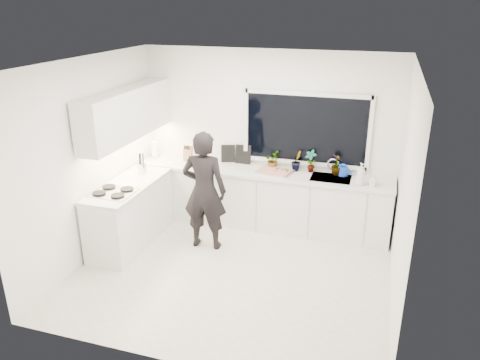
% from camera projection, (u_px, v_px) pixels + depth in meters
% --- Properties ---
extents(floor, '(4.00, 3.50, 0.02)m').
position_uv_depth(floor, '(232.00, 272.00, 6.18)').
color(floor, beige).
rests_on(floor, ground).
extents(wall_back, '(4.00, 0.02, 2.70)m').
position_uv_depth(wall_back, '(267.00, 138.00, 7.26)').
color(wall_back, white).
rests_on(wall_back, ground).
extents(wall_left, '(0.02, 3.50, 2.70)m').
position_uv_depth(wall_left, '(89.00, 160.00, 6.25)').
color(wall_left, white).
rests_on(wall_left, ground).
extents(wall_right, '(0.02, 3.50, 2.70)m').
position_uv_depth(wall_right, '(405.00, 195.00, 5.13)').
color(wall_right, white).
rests_on(wall_right, ground).
extents(ceiling, '(4.00, 3.50, 0.02)m').
position_uv_depth(ceiling, '(231.00, 62.00, 5.20)').
color(ceiling, white).
rests_on(ceiling, wall_back).
extents(window, '(1.80, 0.02, 1.00)m').
position_uv_depth(window, '(306.00, 129.00, 6.99)').
color(window, black).
rests_on(window, wall_back).
extents(base_cabinets_back, '(3.92, 0.58, 0.88)m').
position_uv_depth(base_cabinets_back, '(261.00, 199.00, 7.31)').
color(base_cabinets_back, white).
rests_on(base_cabinets_back, floor).
extents(base_cabinets_left, '(0.58, 1.60, 0.88)m').
position_uv_depth(base_cabinets_left, '(131.00, 214.00, 6.80)').
color(base_cabinets_left, white).
rests_on(base_cabinets_left, floor).
extents(countertop_back, '(3.94, 0.62, 0.04)m').
position_uv_depth(countertop_back, '(261.00, 172.00, 7.14)').
color(countertop_back, silver).
rests_on(countertop_back, base_cabinets_back).
extents(countertop_left, '(0.62, 1.60, 0.04)m').
position_uv_depth(countertop_left, '(128.00, 185.00, 6.63)').
color(countertop_left, silver).
rests_on(countertop_left, base_cabinets_left).
extents(upper_cabinets, '(0.34, 2.10, 0.70)m').
position_uv_depth(upper_cabinets, '(127.00, 113.00, 6.63)').
color(upper_cabinets, white).
rests_on(upper_cabinets, wall_left).
extents(sink, '(0.58, 0.42, 0.14)m').
position_uv_depth(sink, '(331.00, 181.00, 6.86)').
color(sink, silver).
rests_on(sink, countertop_back).
extents(faucet, '(0.03, 0.03, 0.22)m').
position_uv_depth(faucet, '(333.00, 166.00, 6.98)').
color(faucet, silver).
rests_on(faucet, countertop_back).
extents(stovetop, '(0.56, 0.48, 0.03)m').
position_uv_depth(stovetop, '(113.00, 192.00, 6.31)').
color(stovetop, black).
rests_on(stovetop, countertop_left).
extents(person, '(0.66, 0.46, 1.72)m').
position_uv_depth(person, '(204.00, 191.00, 6.53)').
color(person, black).
rests_on(person, floor).
extents(pizza_tray, '(0.57, 0.46, 0.03)m').
position_uv_depth(pizza_tray, '(275.00, 172.00, 7.05)').
color(pizza_tray, '#B9B9BE').
rests_on(pizza_tray, countertop_back).
extents(pizza, '(0.52, 0.41, 0.01)m').
position_uv_depth(pizza, '(275.00, 171.00, 7.04)').
color(pizza, '#B53918').
rests_on(pizza, pizza_tray).
extents(watering_can, '(0.16, 0.16, 0.13)m').
position_uv_depth(watering_can, '(343.00, 171.00, 6.92)').
color(watering_can, blue).
rests_on(watering_can, countertop_back).
extents(paper_towel_roll, '(0.15, 0.15, 0.26)m').
position_uv_depth(paper_towel_roll, '(155.00, 150.00, 7.70)').
color(paper_towel_roll, white).
rests_on(paper_towel_roll, countertop_back).
extents(knife_block, '(0.14, 0.11, 0.22)m').
position_uv_depth(knife_block, '(188.00, 153.00, 7.58)').
color(knife_block, '#936B44').
rests_on(knife_block, countertop_back).
extents(utensil_crock, '(0.15, 0.15, 0.16)m').
position_uv_depth(utensil_crock, '(142.00, 168.00, 7.00)').
color(utensil_crock, '#B6B5BA').
rests_on(utensil_crock, countertop_left).
extents(picture_frame_large, '(0.22, 0.08, 0.28)m').
position_uv_depth(picture_frame_large, '(228.00, 153.00, 7.48)').
color(picture_frame_large, black).
rests_on(picture_frame_large, countertop_back).
extents(picture_frame_small, '(0.25, 0.02, 0.30)m').
position_uv_depth(picture_frame_small, '(243.00, 154.00, 7.40)').
color(picture_frame_small, black).
rests_on(picture_frame_small, countertop_back).
extents(herb_plants, '(1.23, 0.28, 0.34)m').
position_uv_depth(herb_plants, '(301.00, 162.00, 7.07)').
color(herb_plants, '#26662D').
rests_on(herb_plants, countertop_back).
extents(soap_bottles, '(0.31, 0.17, 0.32)m').
position_uv_depth(soap_bottles, '(363.00, 175.00, 6.53)').
color(soap_bottles, '#D8BF66').
rests_on(soap_bottles, countertop_back).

